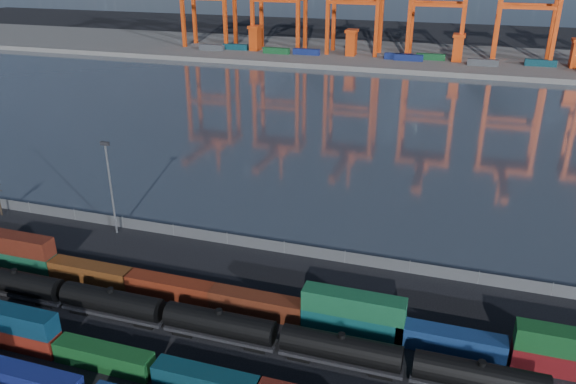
% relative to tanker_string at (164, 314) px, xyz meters
% --- Properties ---
extents(ground, '(700.00, 700.00, 0.00)m').
position_rel_tanker_string_xyz_m(ground, '(8.67, -4.69, -2.28)').
color(ground, black).
rests_on(ground, ground).
extents(harbor_water, '(700.00, 700.00, 0.00)m').
position_rel_tanker_string_xyz_m(harbor_water, '(8.67, 100.31, -2.27)').
color(harbor_water, '#2D3642').
rests_on(harbor_water, ground).
extents(far_quay, '(700.00, 70.00, 2.00)m').
position_rel_tanker_string_xyz_m(far_quay, '(8.67, 205.31, -1.28)').
color(far_quay, '#514F4C').
rests_on(far_quay, ground).
extents(container_row_mid, '(142.22, 2.52, 5.36)m').
position_rel_tanker_string_xyz_m(container_row_mid, '(-0.23, -8.64, -0.49)').
color(container_row_mid, '#3B3D40').
rests_on(container_row_mid, ground).
extents(container_row_north, '(142.27, 2.67, 5.68)m').
position_rel_tanker_string_xyz_m(container_row_north, '(0.46, 6.66, -0.25)').
color(container_row_north, navy).
rests_on(container_row_north, ground).
extents(tanker_string, '(92.29, 3.18, 4.55)m').
position_rel_tanker_string_xyz_m(tanker_string, '(0.00, 0.00, 0.00)').
color(tanker_string, black).
rests_on(tanker_string, ground).
extents(waterfront_fence, '(160.12, 0.12, 2.20)m').
position_rel_tanker_string_xyz_m(waterfront_fence, '(8.67, 23.31, -1.28)').
color(waterfront_fence, '#595B5E').
rests_on(waterfront_fence, ground).
extents(yard_light_mast, '(1.60, 0.40, 16.60)m').
position_rel_tanker_string_xyz_m(yard_light_mast, '(-21.33, 21.31, 7.02)').
color(yard_light_mast, slate).
rests_on(yard_light_mast, ground).
extents(quay_containers, '(172.58, 10.99, 2.60)m').
position_rel_tanker_string_xyz_m(quay_containers, '(-2.33, 190.78, 1.02)').
color(quay_containers, navy).
rests_on(quay_containers, far_quay).
extents(straddle_carriers, '(140.00, 7.00, 11.10)m').
position_rel_tanker_string_xyz_m(straddle_carriers, '(6.17, 195.31, 5.54)').
color(straddle_carriers, '#D83F0F').
rests_on(straddle_carriers, far_quay).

